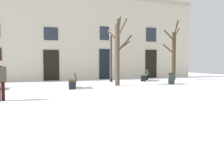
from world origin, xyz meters
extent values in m
plane|color=white|center=(0.00, 0.00, 0.00)|extent=(37.44, 37.44, 0.00)
cube|color=beige|center=(0.00, 9.47, 3.87)|extent=(23.40, 0.40, 7.74)
cube|color=black|center=(-2.42, 9.25, 1.28)|extent=(1.29, 0.08, 2.56)
cube|color=#262D38|center=(-2.42, 9.25, 3.89)|extent=(1.16, 0.06, 1.07)
cube|color=black|center=(2.32, 9.25, 1.36)|extent=(1.00, 0.08, 2.73)
cube|color=#262D38|center=(2.32, 9.25, 4.13)|extent=(0.90, 0.06, 1.21)
cube|color=black|center=(7.17, 9.25, 1.37)|extent=(1.24, 0.08, 2.73)
cube|color=#262D38|center=(7.17, 9.25, 4.20)|extent=(1.12, 0.06, 1.34)
cylinder|color=#4C3D2D|center=(0.87, 3.04, 2.02)|extent=(0.31, 0.31, 4.04)
cylinder|color=#4C3D2D|center=(0.70, 3.42, 3.33)|extent=(0.48, 0.88, 0.79)
cylinder|color=#4C3D2D|center=(0.72, 2.68, 3.88)|extent=(0.39, 0.81, 0.76)
cylinder|color=#4C3D2D|center=(0.77, 2.68, 3.94)|extent=(0.34, 0.82, 0.77)
cylinder|color=#4C3D2D|center=(0.86, 2.32, 3.64)|extent=(0.11, 1.50, 1.12)
cylinder|color=#4C3D2D|center=(1.48, 3.24, 2.80)|extent=(1.34, 0.54, 1.23)
cylinder|color=#4C3D2D|center=(1.28, 2.93, 2.62)|extent=(0.90, 0.33, 0.71)
cylinder|color=#4C3D2D|center=(1.18, 3.46, 3.90)|extent=(0.74, 0.95, 1.62)
cylinder|color=#382B1E|center=(7.30, 5.76, 2.04)|extent=(0.31, 0.31, 4.07)
cylinder|color=#382B1E|center=(6.92, 6.01, 2.67)|extent=(0.89, 0.66, 0.89)
cylinder|color=#382B1E|center=(7.47, 6.12, 2.67)|extent=(0.45, 0.83, 0.74)
cylinder|color=#382B1E|center=(7.70, 6.07, 4.31)|extent=(0.93, 0.78, 1.64)
cylinder|color=#382B1E|center=(6.74, 5.66, 3.77)|extent=(1.21, 0.32, 0.89)
cylinder|color=#382B1E|center=(7.83, 6.12, 4.07)|extent=(1.15, 0.82, 1.04)
cylinder|color=#382B1E|center=(7.20, 5.34, 4.30)|extent=(0.31, 0.93, 1.38)
cylinder|color=black|center=(1.74, 6.24, 1.84)|extent=(0.10, 0.10, 3.68)
cylinder|color=black|center=(1.74, 6.24, 0.10)|extent=(0.22, 0.22, 0.20)
cube|color=beige|center=(1.74, 6.24, 3.86)|extent=(0.24, 0.24, 0.36)
cone|color=black|center=(1.74, 6.24, 4.04)|extent=(0.30, 0.30, 0.14)
cylinder|color=#2D3D2D|center=(4.87, 2.66, 0.37)|extent=(0.44, 0.44, 0.74)
torus|color=black|center=(4.87, 2.66, 0.75)|extent=(0.47, 0.47, 0.04)
cube|color=#3D2819|center=(-2.29, 2.54, 0.45)|extent=(0.74, 1.58, 0.05)
cube|color=#3D2819|center=(-2.09, 2.50, 0.70)|extent=(0.44, 1.52, 0.42)
cube|color=black|center=(-2.14, 3.23, 0.22)|extent=(0.40, 0.14, 0.45)
torus|color=black|center=(-2.31, 3.26, 0.08)|extent=(0.06, 0.17, 0.17)
cube|color=black|center=(-2.43, 1.85, 0.22)|extent=(0.40, 0.14, 0.45)
torus|color=black|center=(-2.59, 1.89, 0.08)|extent=(0.06, 0.17, 0.17)
cube|color=#2D4C33|center=(4.70, 6.14, 0.47)|extent=(1.41, 1.69, 0.05)
cube|color=#2D4C33|center=(4.87, 6.02, 0.73)|extent=(1.14, 1.50, 0.44)
cube|color=black|center=(5.18, 6.81, 0.23)|extent=(0.37, 0.29, 0.47)
torus|color=black|center=(5.03, 6.91, 0.08)|extent=(0.12, 0.16, 0.17)
cube|color=black|center=(4.22, 5.48, 0.23)|extent=(0.37, 0.29, 0.47)
torus|color=black|center=(4.07, 5.59, 0.08)|extent=(0.12, 0.16, 0.17)
torus|color=black|center=(-6.29, 4.49, 0.08)|extent=(0.06, 0.17, 0.17)
cylinder|color=#350F0F|center=(-6.03, -1.16, 0.39)|extent=(0.14, 0.14, 0.78)
cube|color=#4C4233|center=(-6.11, -1.20, 1.08)|extent=(0.44, 0.38, 0.60)
sphere|color=beige|center=(-6.11, -1.20, 1.52)|extent=(0.21, 0.21, 0.21)
camera|label=1|loc=(-5.89, -12.42, 1.59)|focal=41.13mm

